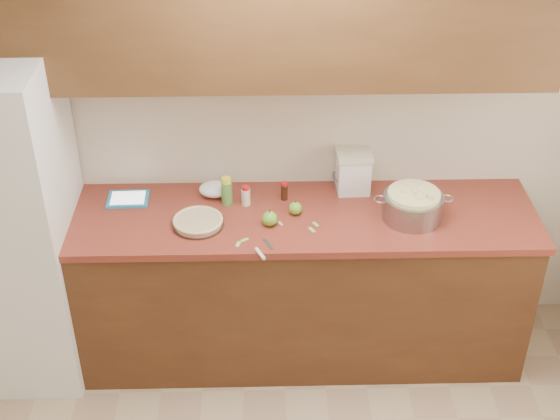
{
  "coord_description": "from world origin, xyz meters",
  "views": [
    {
      "loc": [
        -0.1,
        -1.88,
        3.16
      ],
      "look_at": [
        -0.02,
        1.43,
        0.98
      ],
      "focal_mm": 50.0,
      "sensor_mm": 36.0,
      "label": 1
    }
  ],
  "objects_px": {
    "flour_canister": "(353,171)",
    "tablet": "(128,199)",
    "colander": "(413,206)",
    "pie": "(198,222)"
  },
  "relations": [
    {
      "from": "flour_canister",
      "to": "tablet",
      "type": "distance_m",
      "value": 1.21
    },
    {
      "from": "colander",
      "to": "flour_canister",
      "type": "bearing_deg",
      "value": 134.39
    },
    {
      "from": "pie",
      "to": "tablet",
      "type": "xyz_separation_m",
      "value": [
        -0.39,
        0.25,
        -0.01
      ]
    },
    {
      "from": "flour_canister",
      "to": "tablet",
      "type": "height_order",
      "value": "flour_canister"
    },
    {
      "from": "colander",
      "to": "tablet",
      "type": "relative_size",
      "value": 1.84
    },
    {
      "from": "pie",
      "to": "flour_canister",
      "type": "distance_m",
      "value": 0.88
    },
    {
      "from": "pie",
      "to": "flour_canister",
      "type": "xyz_separation_m",
      "value": [
        0.82,
        0.33,
        0.09
      ]
    },
    {
      "from": "pie",
      "to": "flour_canister",
      "type": "bearing_deg",
      "value": 21.98
    },
    {
      "from": "tablet",
      "to": "flour_canister",
      "type": "bearing_deg",
      "value": 2.4
    },
    {
      "from": "colander",
      "to": "flour_canister",
      "type": "xyz_separation_m",
      "value": [
        -0.28,
        0.28,
        0.04
      ]
    }
  ]
}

